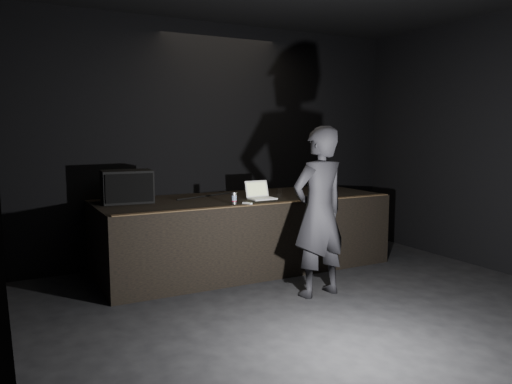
{
  "coord_description": "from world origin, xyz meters",
  "views": [
    {
      "loc": [
        -3.07,
        -3.44,
        1.93
      ],
      "look_at": [
        -0.02,
        2.3,
        1.12
      ],
      "focal_mm": 35.0,
      "sensor_mm": 36.0,
      "label": 1
    }
  ],
  "objects_px": {
    "stage_monitor": "(127,186)",
    "beer_can": "(234,198)",
    "person": "(319,212)",
    "stage_riser": "(243,232)",
    "laptop": "(260,194)"
  },
  "relations": [
    {
      "from": "stage_monitor",
      "to": "beer_can",
      "type": "xyz_separation_m",
      "value": [
        1.15,
        -0.79,
        -0.13
      ]
    },
    {
      "from": "stage_riser",
      "to": "stage_monitor",
      "type": "relative_size",
      "value": 5.99
    },
    {
      "from": "stage_monitor",
      "to": "laptop",
      "type": "distance_m",
      "value": 1.76
    },
    {
      "from": "stage_monitor",
      "to": "laptop",
      "type": "xyz_separation_m",
      "value": [
        1.69,
        -0.48,
        -0.15
      ]
    },
    {
      "from": "beer_can",
      "to": "person",
      "type": "bearing_deg",
      "value": -55.92
    },
    {
      "from": "stage_monitor",
      "to": "person",
      "type": "height_order",
      "value": "person"
    },
    {
      "from": "stage_riser",
      "to": "stage_monitor",
      "type": "xyz_separation_m",
      "value": [
        -1.54,
        0.25,
        0.71
      ]
    },
    {
      "from": "stage_riser",
      "to": "beer_can",
      "type": "xyz_separation_m",
      "value": [
        -0.39,
        -0.53,
        0.58
      ]
    },
    {
      "from": "stage_monitor",
      "to": "laptop",
      "type": "height_order",
      "value": "stage_monitor"
    },
    {
      "from": "stage_riser",
      "to": "person",
      "type": "bearing_deg",
      "value": -80.5
    },
    {
      "from": "laptop",
      "to": "beer_can",
      "type": "distance_m",
      "value": 0.62
    },
    {
      "from": "stage_monitor",
      "to": "beer_can",
      "type": "distance_m",
      "value": 1.4
    },
    {
      "from": "stage_riser",
      "to": "beer_can",
      "type": "distance_m",
      "value": 0.88
    },
    {
      "from": "beer_can",
      "to": "person",
      "type": "xyz_separation_m",
      "value": [
        0.64,
        -0.94,
        -0.09
      ]
    },
    {
      "from": "laptop",
      "to": "beer_can",
      "type": "height_order",
      "value": "laptop"
    }
  ]
}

